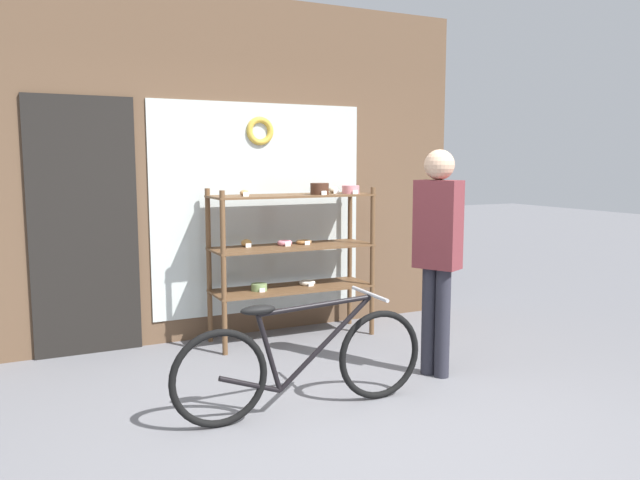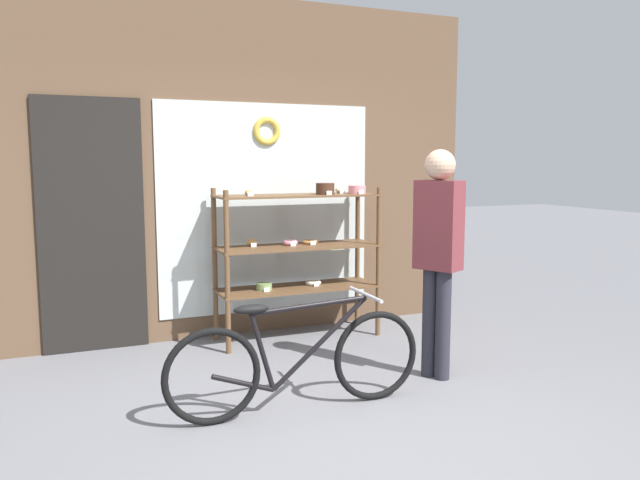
% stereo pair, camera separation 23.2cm
% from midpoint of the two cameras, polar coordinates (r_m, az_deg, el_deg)
% --- Properties ---
extents(ground_plane, '(30.00, 30.00, 0.00)m').
position_cam_midpoint_polar(ground_plane, '(3.77, 6.24, -17.61)').
color(ground_plane, slate).
extents(storefront_facade, '(4.51, 0.13, 3.02)m').
position_cam_midpoint_polar(storefront_facade, '(5.68, -6.25, 6.10)').
color(storefront_facade, brown).
rests_on(storefront_facade, ground_plane).
extents(display_case, '(1.44, 0.47, 1.39)m').
position_cam_midpoint_polar(display_case, '(5.53, -0.62, -0.35)').
color(display_case, brown).
rests_on(display_case, ground_plane).
extents(bicycle, '(1.70, 0.46, 0.73)m').
position_cam_midpoint_polar(bicycle, '(3.99, -0.44, -11.05)').
color(bicycle, black).
rests_on(bicycle, ground_plane).
extents(pedestrian, '(0.31, 0.37, 1.66)m').
position_cam_midpoint_polar(pedestrian, '(4.57, 12.18, -0.47)').
color(pedestrian, '#282833').
rests_on(pedestrian, ground_plane).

